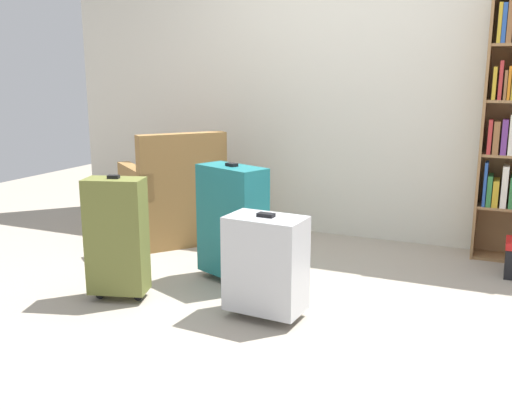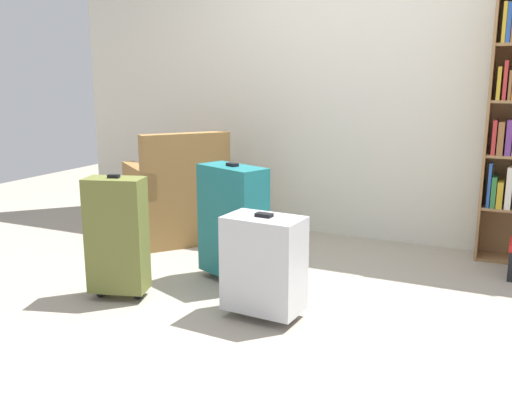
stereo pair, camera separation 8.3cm
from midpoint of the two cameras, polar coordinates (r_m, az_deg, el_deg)
name	(u,v)px [view 1 (the left image)]	position (r m, az deg, el deg)	size (l,w,h in m)	color
ground_plane	(269,302)	(3.48, 0.64, -9.66)	(9.27, 9.27, 0.00)	#9E9384
back_wall	(349,79)	(4.80, 8.79, 12.30)	(5.30, 0.10, 2.60)	beige
armchair	(173,202)	(4.74, -8.76, 0.31)	(0.98, 0.98, 0.90)	olive
mug	(240,241)	(4.54, -2.09, -3.59)	(0.12, 0.08, 0.10)	white
suitcase_silver	(266,264)	(3.16, 0.23, -5.87)	(0.44, 0.28, 0.60)	#B7BABF
suitcase_olive	(117,236)	(3.51, -14.40, -3.04)	(0.38, 0.28, 0.76)	brown
suitcase_teal	(232,221)	(3.70, -3.04, -1.64)	(0.52, 0.38, 0.79)	#19666B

